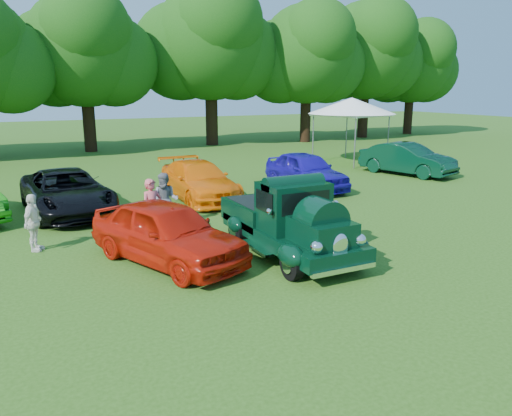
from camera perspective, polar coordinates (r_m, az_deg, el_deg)
name	(u,v)px	position (r m, az deg, el deg)	size (l,w,h in m)	color
ground	(302,263)	(12.26, 5.23, -6.22)	(120.00, 120.00, 0.00)	#284F12
hero_pickup	(288,222)	(12.68, 3.72, -1.65)	(2.25, 4.83, 1.89)	black
red_convertible	(167,232)	(12.19, -10.13, -2.75)	(1.79, 4.46, 1.52)	#BB1708
back_car_black	(67,192)	(17.92, -20.80, 1.73)	(2.43, 5.27, 1.46)	black
back_car_orange	(199,181)	(19.03, -6.58, 3.11)	(1.99, 4.89, 1.42)	orange
back_car_blue	(306,171)	(20.94, 5.71, 4.27)	(1.82, 4.53, 1.54)	#190EA0
back_car_green	(407,159)	(25.45, 16.89, 5.38)	(1.62, 4.63, 1.53)	black
spectator_pink	(152,209)	(14.19, -11.76, -0.12)	(0.62, 0.41, 1.70)	#D1565E
spectator_grey	(166,200)	(15.35, -10.29, 0.90)	(0.81, 0.63, 1.66)	slate
spectator_white	(33,223)	(14.06, -24.12, -1.57)	(0.89, 0.37, 1.51)	silver
canopy_tent	(352,106)	(28.64, 10.89, 11.35)	(5.86, 5.86, 3.61)	white
tree_line	(123,47)	(34.96, -14.98, 17.40)	(61.32, 9.52, 11.99)	black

